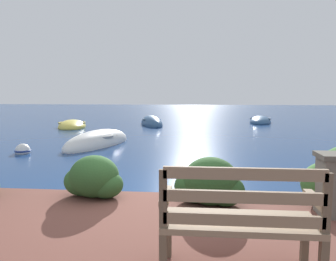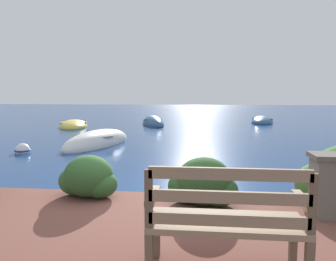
# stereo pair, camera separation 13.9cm
# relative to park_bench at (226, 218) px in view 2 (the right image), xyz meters

# --- Properties ---
(ground_plane) EXTENTS (80.00, 80.00, 0.00)m
(ground_plane) POSITION_rel_park_bench_xyz_m (-0.88, 2.14, -0.70)
(ground_plane) COLOR navy
(park_bench) EXTENTS (1.26, 0.48, 0.93)m
(park_bench) POSITION_rel_park_bench_xyz_m (0.00, 0.00, 0.00)
(park_bench) COLOR brown
(park_bench) RESTS_ON patio_terrace
(hedge_clump_left) EXTENTS (0.87, 0.63, 0.59)m
(hedge_clump_left) POSITION_rel_park_bench_xyz_m (-1.79, 1.86, -0.22)
(hedge_clump_left) COLOR #2D5628
(hedge_clump_left) RESTS_ON patio_terrace
(hedge_clump_centre) EXTENTS (0.93, 0.67, 0.63)m
(hedge_clump_centre) POSITION_rel_park_bench_xyz_m (-0.17, 1.70, -0.21)
(hedge_clump_centre) COLOR #284C23
(hedge_clump_centre) RESTS_ON patio_terrace
(rowboat_nearest) EXTENTS (1.91, 3.33, 0.87)m
(rowboat_nearest) POSITION_rel_park_bench_xyz_m (-3.49, 7.55, -0.63)
(rowboat_nearest) COLOR silver
(rowboat_nearest) RESTS_ON ground_plane
(rowboat_mid) EXTENTS (1.97, 2.85, 0.63)m
(rowboat_mid) POSITION_rel_park_bench_xyz_m (-6.39, 12.79, -0.64)
(rowboat_mid) COLOR #DBC64C
(rowboat_mid) RESTS_ON ground_plane
(rowboat_far) EXTENTS (1.91, 3.22, 0.84)m
(rowboat_far) POSITION_rel_park_bench_xyz_m (-2.69, 14.19, -0.63)
(rowboat_far) COLOR #2D517A
(rowboat_far) RESTS_ON ground_plane
(rowboat_outer) EXTENTS (1.67, 2.82, 0.66)m
(rowboat_outer) POSITION_rel_park_bench_xyz_m (3.16, 16.00, -0.64)
(rowboat_outer) COLOR #2D517A
(rowboat_outer) RESTS_ON ground_plane
(mooring_buoy) EXTENTS (0.44, 0.44, 0.40)m
(mooring_buoy) POSITION_rel_park_bench_xyz_m (-5.17, 6.05, -0.63)
(mooring_buoy) COLOR white
(mooring_buoy) RESTS_ON ground_plane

